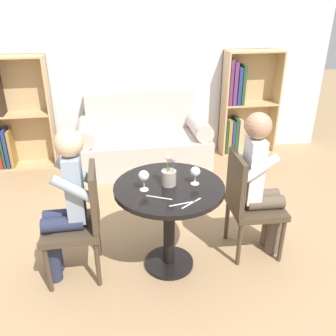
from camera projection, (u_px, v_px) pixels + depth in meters
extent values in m
plane|color=tan|center=(169.00, 264.00, 2.94)|extent=(16.00, 16.00, 0.00)
cube|color=silver|center=(137.00, 54.00, 4.48)|extent=(5.20, 0.05, 2.70)
cylinder|color=black|center=(169.00, 188.00, 2.63)|extent=(0.82, 0.82, 0.03)
cylinder|color=black|center=(169.00, 227.00, 2.78)|extent=(0.09, 0.09, 0.67)
cylinder|color=black|center=(169.00, 262.00, 2.93)|extent=(0.40, 0.40, 0.03)
cube|color=beige|center=(144.00, 152.00, 4.54)|extent=(1.62, 0.80, 0.42)
cube|color=beige|center=(140.00, 110.00, 4.63)|extent=(1.40, 0.16, 0.50)
cylinder|color=beige|center=(86.00, 131.00, 4.30)|extent=(0.22, 0.72, 0.22)
cylinder|color=beige|center=(198.00, 125.00, 4.51)|extent=(0.22, 0.72, 0.22)
cube|color=tan|center=(22.00, 111.00, 4.49)|extent=(0.75, 0.02, 1.39)
cube|color=tan|center=(51.00, 113.00, 4.42)|extent=(0.02, 0.28, 1.39)
cube|color=tan|center=(29.00, 165.00, 4.67)|extent=(0.71, 0.28, 0.02)
cube|color=tan|center=(20.00, 114.00, 4.37)|extent=(0.71, 0.28, 0.02)
cube|color=tan|center=(9.00, 57.00, 4.07)|extent=(0.71, 0.28, 0.02)
cube|color=maroon|center=(0.00, 147.00, 4.49)|extent=(0.05, 0.23, 0.53)
cube|color=#234723|center=(4.00, 149.00, 4.52)|extent=(0.03, 0.23, 0.46)
cube|color=navy|center=(7.00, 148.00, 4.51)|extent=(0.04, 0.23, 0.50)
cube|color=olive|center=(12.00, 148.00, 4.53)|extent=(0.04, 0.23, 0.48)
cube|color=tan|center=(246.00, 101.00, 4.93)|extent=(0.75, 0.02, 1.39)
cube|color=tan|center=(224.00, 105.00, 4.76)|extent=(0.02, 0.28, 1.39)
cube|color=tan|center=(275.00, 102.00, 4.87)|extent=(0.02, 0.28, 1.39)
cube|color=tan|center=(245.00, 150.00, 5.11)|extent=(0.71, 0.28, 0.02)
cube|color=tan|center=(250.00, 104.00, 4.82)|extent=(0.71, 0.28, 0.02)
cube|color=tan|center=(255.00, 51.00, 4.52)|extent=(0.71, 0.28, 0.02)
cube|color=#234723|center=(225.00, 135.00, 4.95)|extent=(0.03, 0.23, 0.49)
cube|color=olive|center=(228.00, 135.00, 4.96)|extent=(0.05, 0.23, 0.48)
cube|color=navy|center=(231.00, 136.00, 4.97)|extent=(0.04, 0.23, 0.46)
cube|color=#234723|center=(235.00, 134.00, 4.97)|extent=(0.04, 0.23, 0.49)
cube|color=tan|center=(238.00, 135.00, 4.98)|extent=(0.05, 0.23, 0.48)
cube|color=#602D5B|center=(229.00, 82.00, 4.63)|extent=(0.04, 0.23, 0.59)
cube|color=#602D5B|center=(233.00, 83.00, 4.65)|extent=(0.05, 0.23, 0.55)
cube|color=navy|center=(238.00, 86.00, 4.67)|extent=(0.05, 0.23, 0.49)
cube|color=#234723|center=(241.00, 85.00, 4.67)|extent=(0.04, 0.23, 0.51)
cylinder|color=#473828|center=(54.00, 240.00, 2.90)|extent=(0.04, 0.04, 0.40)
cylinder|color=#473828|center=(48.00, 270.00, 2.59)|extent=(0.04, 0.04, 0.40)
cylinder|color=#473828|center=(98.00, 236.00, 2.96)|extent=(0.04, 0.04, 0.40)
cylinder|color=#473828|center=(98.00, 264.00, 2.64)|extent=(0.04, 0.04, 0.40)
cube|color=#473828|center=(71.00, 228.00, 2.67)|extent=(0.42, 0.42, 0.05)
cube|color=#473828|center=(94.00, 197.00, 2.60)|extent=(0.04, 0.38, 0.45)
cylinder|color=#473828|center=(282.00, 241.00, 2.89)|extent=(0.04, 0.04, 0.40)
cylinder|color=#473828|center=(265.00, 217.00, 3.21)|extent=(0.04, 0.04, 0.40)
cylinder|color=#473828|center=(239.00, 244.00, 2.85)|extent=(0.04, 0.04, 0.40)
cylinder|color=#473828|center=(227.00, 220.00, 3.17)|extent=(0.04, 0.04, 0.40)
cube|color=#473828|center=(256.00, 207.00, 2.94)|extent=(0.44, 0.44, 0.05)
cube|color=#473828|center=(236.00, 182.00, 2.81)|extent=(0.05, 0.38, 0.45)
cylinder|color=#282D47|center=(54.00, 247.00, 2.78)|extent=(0.11, 0.11, 0.45)
cylinder|color=#282D47|center=(52.00, 256.00, 2.69)|extent=(0.11, 0.11, 0.45)
cylinder|color=#282D47|center=(64.00, 216.00, 2.68)|extent=(0.30, 0.11, 0.11)
cylinder|color=#282D47|center=(63.00, 224.00, 2.59)|extent=(0.30, 0.11, 0.11)
cube|color=#93A3B2|center=(75.00, 188.00, 2.54)|extent=(0.12, 0.20, 0.50)
cylinder|color=#93A3B2|center=(75.00, 171.00, 2.63)|extent=(0.29, 0.07, 0.23)
cylinder|color=#93A3B2|center=(72.00, 189.00, 2.39)|extent=(0.29, 0.07, 0.23)
sphere|color=beige|center=(69.00, 143.00, 2.39)|extent=(0.20, 0.20, 0.20)
cylinder|color=brown|center=(274.00, 230.00, 2.99)|extent=(0.11, 0.11, 0.45)
cylinder|color=brown|center=(269.00, 222.00, 3.09)|extent=(0.11, 0.11, 0.45)
cylinder|color=brown|center=(265.00, 203.00, 2.86)|extent=(0.30, 0.12, 0.11)
cylinder|color=brown|center=(260.00, 196.00, 2.96)|extent=(0.30, 0.12, 0.11)
cube|color=white|center=(253.00, 170.00, 2.78)|extent=(0.13, 0.20, 0.53)
cylinder|color=white|center=(261.00, 168.00, 2.62)|extent=(0.29, 0.08, 0.23)
cylinder|color=white|center=(249.00, 154.00, 2.86)|extent=(0.29, 0.08, 0.23)
sphere|color=tan|center=(258.00, 126.00, 2.62)|extent=(0.20, 0.20, 0.20)
cylinder|color=white|center=(144.00, 190.00, 2.56)|extent=(0.06, 0.06, 0.00)
cylinder|color=white|center=(144.00, 184.00, 2.54)|extent=(0.01, 0.01, 0.08)
sphere|color=white|center=(144.00, 176.00, 2.51)|extent=(0.08, 0.08, 0.08)
sphere|color=#E58E75|center=(144.00, 177.00, 2.52)|extent=(0.06, 0.06, 0.06)
cylinder|color=white|center=(195.00, 184.00, 2.65)|extent=(0.06, 0.06, 0.00)
cylinder|color=white|center=(195.00, 179.00, 2.63)|extent=(0.01, 0.01, 0.07)
sphere|color=white|center=(195.00, 172.00, 2.60)|extent=(0.07, 0.07, 0.07)
sphere|color=beige|center=(195.00, 173.00, 2.61)|extent=(0.05, 0.05, 0.05)
cylinder|color=#9E9384|center=(169.00, 178.00, 2.61)|extent=(0.11, 0.11, 0.11)
cylinder|color=#4C7A42|center=(169.00, 163.00, 2.56)|extent=(0.00, 0.00, 0.12)
sphere|color=#EACC4C|center=(169.00, 155.00, 2.54)|extent=(0.04, 0.04, 0.04)
cylinder|color=#4C7A42|center=(170.00, 165.00, 2.56)|extent=(0.01, 0.01, 0.10)
sphere|color=#E07F4C|center=(170.00, 158.00, 2.54)|extent=(0.04, 0.04, 0.04)
cylinder|color=#4C7A42|center=(167.00, 165.00, 2.55)|extent=(0.01, 0.01, 0.11)
sphere|color=silver|center=(167.00, 157.00, 2.52)|extent=(0.04, 0.04, 0.04)
cylinder|color=#4C7A42|center=(173.00, 166.00, 2.55)|extent=(0.00, 0.01, 0.09)
sphere|color=#9E70B2|center=(173.00, 160.00, 2.53)|extent=(0.04, 0.04, 0.04)
cube|color=silver|center=(159.00, 197.00, 2.46)|extent=(0.18, 0.09, 0.00)
cube|color=silver|center=(182.00, 204.00, 2.39)|extent=(0.19, 0.04, 0.00)
cube|color=silver|center=(191.00, 203.00, 2.39)|extent=(0.16, 0.12, 0.00)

